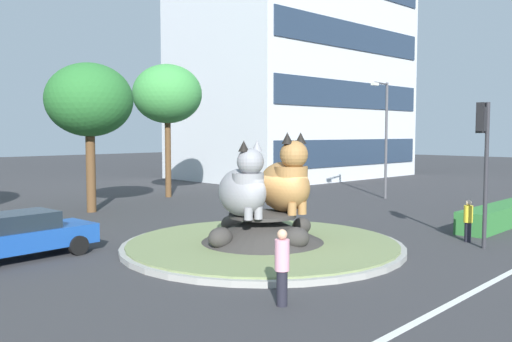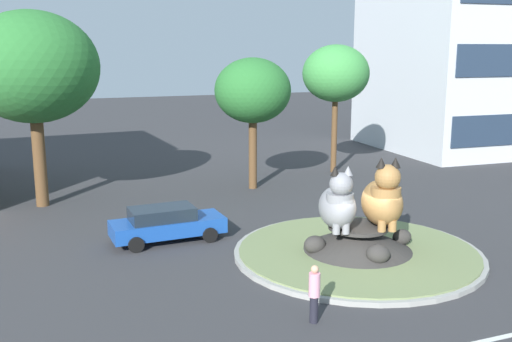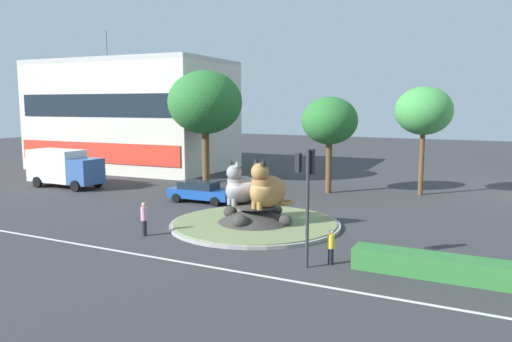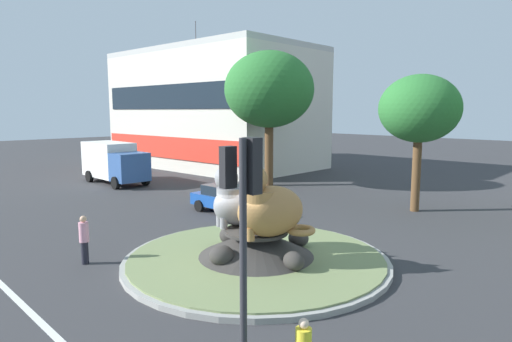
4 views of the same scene
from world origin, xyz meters
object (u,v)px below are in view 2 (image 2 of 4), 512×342
cat_statue_tabby (383,200)px  second_tree_near_tower (253,91)px  sedan_on_far_lane (166,223)px  cat_statue_grey (338,205)px  broadleaf_tree_behind_island (336,74)px  pedestrian_pink_shirt (314,292)px  third_tree_left (33,68)px

cat_statue_tabby → second_tree_near_tower: second_tree_near_tower is taller
second_tree_near_tower → sedan_on_far_lane: (-6.83, -7.68, -4.81)m
cat_statue_grey → broadleaf_tree_behind_island: broadleaf_tree_behind_island is taller
cat_statue_grey → sedan_on_far_lane: bearing=-110.9°
pedestrian_pink_shirt → third_tree_left: bearing=-82.6°
broadleaf_tree_behind_island → pedestrian_pink_shirt: broadleaf_tree_behind_island is taller
broadleaf_tree_behind_island → second_tree_near_tower: size_ratio=1.10×
broadleaf_tree_behind_island → third_tree_left: (-18.08, -2.07, 0.66)m
broadleaf_tree_behind_island → second_tree_near_tower: broadleaf_tree_behind_island is taller
second_tree_near_tower → pedestrian_pink_shirt: (-4.46, -16.69, -4.64)m
third_tree_left → sedan_on_far_lane: third_tree_left is taller
broadleaf_tree_behind_island → cat_statue_tabby: bearing=-111.9°
second_tree_near_tower → sedan_on_far_lane: bearing=-131.6°
cat_statue_grey → sedan_on_far_lane: (-5.65, 4.45, -1.35)m
third_tree_left → sedan_on_far_lane: 11.16m
cat_statue_tabby → sedan_on_far_lane: size_ratio=0.61×
second_tree_near_tower → pedestrian_pink_shirt: second_tree_near_tower is taller
cat_statue_tabby → second_tree_near_tower: size_ratio=0.39×
broadleaf_tree_behind_island → third_tree_left: bearing=-173.5°
third_tree_left → pedestrian_pink_shirt: third_tree_left is taller
cat_statue_grey → third_tree_left: bearing=-122.9°
broadleaf_tree_behind_island → sedan_on_far_lane: size_ratio=1.72×
cat_statue_grey → broadleaf_tree_behind_island: size_ratio=0.32×
sedan_on_far_lane → broadleaf_tree_behind_island: bearing=34.5°
cat_statue_grey → pedestrian_pink_shirt: size_ratio=1.46×
cat_statue_tabby → pedestrian_pink_shirt: (-5.08, -4.26, -1.28)m
cat_statue_grey → cat_statue_tabby: bearing=98.2°
cat_statue_grey → second_tree_near_tower: (1.18, 12.14, 3.46)m
second_tree_near_tower → third_tree_left: third_tree_left is taller
cat_statue_grey → third_tree_left: size_ratio=0.27×
cat_statue_grey → second_tree_near_tower: 12.67m
cat_statue_grey → cat_statue_tabby: cat_statue_tabby is taller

